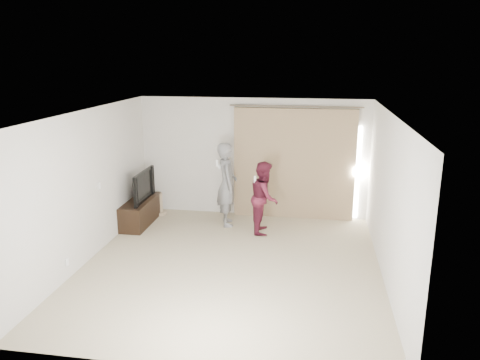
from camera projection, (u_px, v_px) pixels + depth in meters
name	position (u px, v px, depth m)	size (l,w,h in m)	color
floor	(231.00, 266.00, 7.97)	(5.50, 5.50, 0.00)	tan
wall_back	(253.00, 158.00, 10.25)	(5.00, 0.04, 2.60)	beige
wall_left	(87.00, 186.00, 8.02)	(0.04, 5.50, 2.60)	beige
ceiling	(230.00, 113.00, 7.30)	(5.00, 5.50, 0.01)	white
curtain	(294.00, 164.00, 10.07)	(2.80, 0.11, 2.46)	#A18562
tv_console	(141.00, 212.00, 9.92)	(0.47, 1.35, 0.52)	black
tv	(139.00, 186.00, 9.77)	(1.11, 0.15, 0.64)	black
scratching_post	(158.00, 206.00, 10.53)	(0.37, 0.37, 0.49)	tan
person_man	(227.00, 184.00, 9.72)	(0.58, 0.73, 1.76)	slate
person_woman	(264.00, 197.00, 9.34)	(0.59, 0.73, 1.46)	#541728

